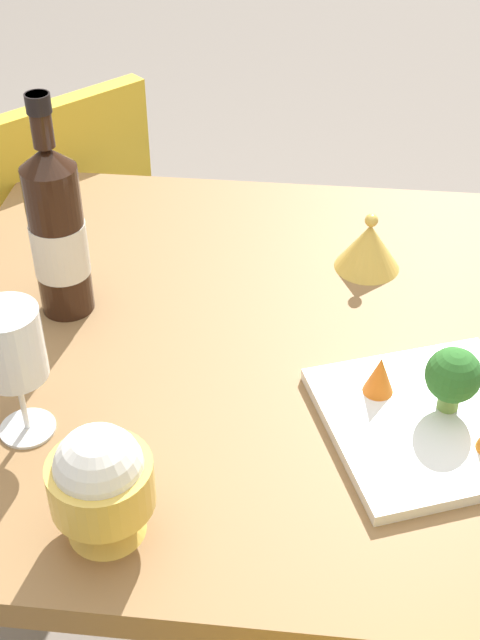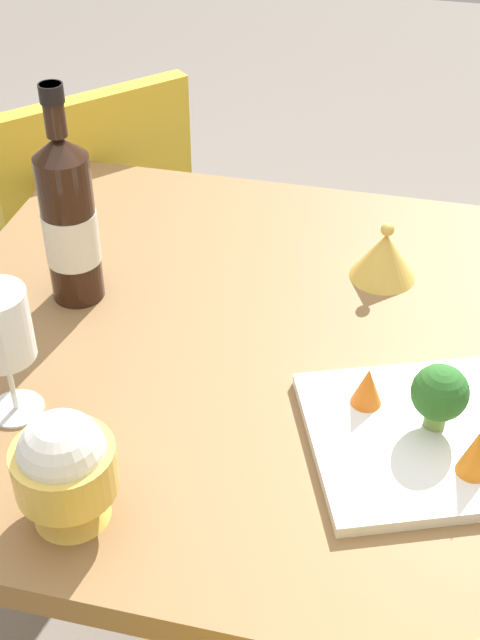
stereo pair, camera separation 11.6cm
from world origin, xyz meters
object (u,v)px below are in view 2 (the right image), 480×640
at_px(carrot_garnish_right, 477,451).
at_px(carrot_garnish_left, 368,386).
at_px(rice_bowl_lid, 384,255).
at_px(broccoli_floret, 440,394).
at_px(wine_bottle, 69,220).
at_px(serving_plate, 416,438).
at_px(chair_near_window, 88,229).
at_px(rice_bowl, 65,468).

bearing_deg(carrot_garnish_right, carrot_garnish_left, 146.82).
distance_m(rice_bowl_lid, broccoli_floret, 0.34).
relative_size(wine_bottle, carrot_garnish_right, 5.03).
bearing_deg(serving_plate, chair_near_window, 136.15).
height_order(wine_bottle, broccoli_floret, wine_bottle).
distance_m(rice_bowl, rice_bowl_lid, 0.61).
bearing_deg(carrot_garnish_left, chair_near_window, 135.12).
bearing_deg(carrot_garnish_left, serving_plate, -31.61).
relative_size(rice_bowl, broccoli_floret, 1.65).
bearing_deg(broccoli_floret, carrot_garnish_left, 166.57).
relative_size(carrot_garnish_left, carrot_garnish_right, 0.82).
xyz_separation_m(wine_bottle, rice_bowl, (0.15, -0.39, -0.05)).
bearing_deg(broccoli_floret, wine_bottle, 161.83).
bearing_deg(rice_bowl_lid, carrot_garnish_right, -70.05).
relative_size(rice_bowl_lid, serving_plate, 0.31).
xyz_separation_m(serving_plate, carrot_garnish_left, (-0.07, 0.04, 0.03)).
distance_m(chair_near_window, carrot_garnish_left, 0.93).
height_order(serving_plate, broccoli_floret, broccoli_floret).
distance_m(serving_plate, carrot_garnish_right, 0.09).
relative_size(wine_bottle, serving_plate, 1.00).
xyz_separation_m(chair_near_window, broccoli_floret, (0.72, -0.66, 0.27)).
bearing_deg(serving_plate, wine_bottle, 159.18).
bearing_deg(wine_bottle, chair_near_window, 112.45).
relative_size(rice_bowl, carrot_garnish_left, 2.69).
bearing_deg(serving_plate, carrot_garnish_right, -34.70).
height_order(chair_near_window, serving_plate, chair_near_window).
height_order(chair_near_window, broccoli_floret, chair_near_window).
bearing_deg(carrot_garnish_right, wine_bottle, 157.41).
distance_m(chair_near_window, carrot_garnish_right, 1.08).
relative_size(broccoli_floret, carrot_garnish_left, 1.63).
bearing_deg(wine_bottle, carrot_garnish_left, -19.05).
bearing_deg(broccoli_floret, serving_plate, -133.60).
relative_size(serving_plate, broccoli_floret, 3.77).
distance_m(serving_plate, carrot_garnish_left, 0.08).
xyz_separation_m(serving_plate, carrot_garnish_right, (0.07, -0.05, 0.04)).
distance_m(wine_bottle, serving_plate, 0.55).
relative_size(serving_plate, carrot_garnish_right, 5.05).
xyz_separation_m(rice_bowl_lid, carrot_garnish_left, (0.01, -0.30, 0.00)).
height_order(chair_near_window, rice_bowl, rice_bowl).
xyz_separation_m(wine_bottle, rice_bowl_lid, (0.43, 0.15, -0.09)).
height_order(chair_near_window, carrot_garnish_left, chair_near_window).
bearing_deg(rice_bowl, serving_plate, 28.81).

